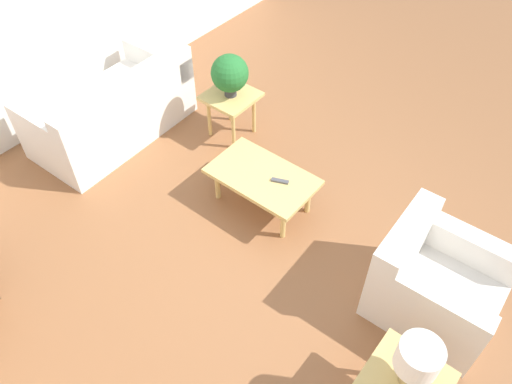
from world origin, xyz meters
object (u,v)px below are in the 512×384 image
side_table_plant (231,101)px  potted_plant (230,74)px  sofa (114,111)px  coffee_table (262,179)px  armchair (432,283)px  table_lamp (418,360)px

side_table_plant → potted_plant: potted_plant is taller
sofa → potted_plant: size_ratio=3.82×
coffee_table → side_table_plant: 1.13m
sofa → armchair: sofa is taller
sofa → side_table_plant: bearing=127.6°
sofa → side_table_plant: size_ratio=3.41×
potted_plant → table_lamp: (-2.85, 1.61, 0.03)m
armchair → side_table_plant: bearing=74.0°
armchair → coffee_table: size_ratio=0.93×
table_lamp → potted_plant: bearing=-29.5°
side_table_plant → table_lamp: 3.30m
side_table_plant → potted_plant: size_ratio=1.12×
potted_plant → side_table_plant: bearing=-26.6°
sofa → armchair: 3.64m
armchair → table_lamp: (-0.20, 0.92, 0.48)m
table_lamp → armchair: bearing=-77.7°
sofa → coffee_table: bearing=93.3°
armchair → potted_plant: (2.65, -0.69, 0.45)m
armchair → potted_plant: 2.78m
armchair → potted_plant: potted_plant is taller
sofa → coffee_table: size_ratio=1.78×
sofa → table_lamp: 3.95m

